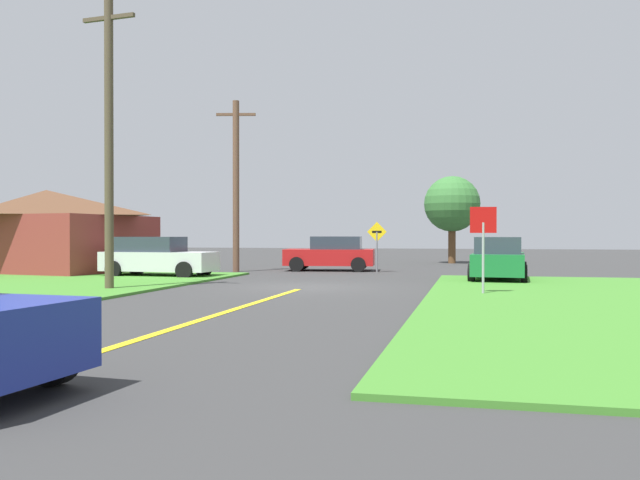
% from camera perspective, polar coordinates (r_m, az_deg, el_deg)
% --- Properties ---
extents(ground_plane, '(120.00, 120.00, 0.00)m').
position_cam_1_polar(ground_plane, '(21.32, -1.20, -4.12)').
color(ground_plane, '#343434').
extents(lane_stripe_center, '(0.20, 14.00, 0.01)m').
position_cam_1_polar(lane_stripe_center, '(13.75, -9.56, -6.63)').
color(lane_stripe_center, yellow).
rests_on(lane_stripe_center, ground).
extents(stop_sign, '(0.72, 0.15, 2.47)m').
position_cam_1_polar(stop_sign, '(18.67, 14.02, 0.55)').
color(stop_sign, '#9EA0A8').
rests_on(stop_sign, ground).
extents(car_on_crossroad, '(2.20, 4.08, 1.62)m').
position_cam_1_polar(car_on_crossroad, '(24.74, 15.27, -1.64)').
color(car_on_crossroad, '#196B33').
rests_on(car_on_crossroad, ground).
extents(parked_car_near_building, '(4.55, 2.05, 1.62)m').
position_cam_1_polar(parked_car_near_building, '(26.97, -13.99, -1.46)').
color(parked_car_near_building, silver).
rests_on(parked_car_near_building, ground).
extents(car_approaching_junction, '(4.37, 2.46, 1.62)m').
position_cam_1_polar(car_approaching_junction, '(30.93, 0.99, -1.20)').
color(car_approaching_junction, red).
rests_on(car_approaching_junction, ground).
extents(utility_pole_near, '(1.80, 0.29, 9.00)m').
position_cam_1_polar(utility_pole_near, '(21.09, -17.89, 8.46)').
color(utility_pole_near, brown).
rests_on(utility_pole_near, ground).
extents(utility_pole_mid, '(1.78, 0.50, 7.83)m').
position_cam_1_polar(utility_pole_mid, '(30.29, -7.32, 4.87)').
color(utility_pole_mid, brown).
rests_on(utility_pole_mid, ground).
extents(direction_sign, '(0.90, 0.12, 2.29)m').
position_cam_1_polar(direction_sign, '(29.79, 4.97, -0.09)').
color(direction_sign, slate).
rests_on(direction_sign, ground).
extents(oak_tree_left, '(3.30, 3.30, 5.19)m').
position_cam_1_polar(oak_tree_left, '(39.75, 11.41, 3.06)').
color(oak_tree_left, brown).
rests_on(oak_tree_left, ground).
extents(barn, '(8.83, 7.06, 3.73)m').
position_cam_1_polar(barn, '(32.19, -22.71, 0.72)').
color(barn, maroon).
rests_on(barn, ground).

